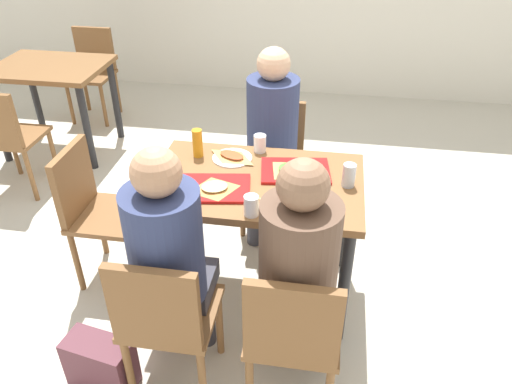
% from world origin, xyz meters
% --- Properties ---
extents(ground_plane, '(10.00, 10.00, 0.02)m').
position_xyz_m(ground_plane, '(0.00, 0.00, -0.01)').
color(ground_plane, beige).
extents(main_table, '(1.10, 0.72, 0.76)m').
position_xyz_m(main_table, '(0.00, 0.00, 0.65)').
color(main_table, brown).
rests_on(main_table, ground_plane).
extents(chair_near_left, '(0.40, 0.40, 0.85)m').
position_xyz_m(chair_near_left, '(-0.28, -0.74, 0.50)').
color(chair_near_left, brown).
rests_on(chair_near_left, ground_plane).
extents(chair_near_right, '(0.40, 0.40, 0.85)m').
position_xyz_m(chair_near_right, '(0.28, -0.74, 0.50)').
color(chair_near_right, brown).
rests_on(chair_near_right, ground_plane).
extents(chair_far_side, '(0.40, 0.40, 0.85)m').
position_xyz_m(chair_far_side, '(0.00, 0.74, 0.50)').
color(chair_far_side, brown).
rests_on(chair_far_side, ground_plane).
extents(chair_left_end, '(0.40, 0.40, 0.85)m').
position_xyz_m(chair_left_end, '(-0.93, 0.00, 0.50)').
color(chair_left_end, brown).
rests_on(chair_left_end, ground_plane).
extents(person_in_red, '(0.32, 0.42, 1.26)m').
position_xyz_m(person_in_red, '(-0.28, -0.60, 0.74)').
color(person_in_red, '#383842').
rests_on(person_in_red, ground_plane).
extents(person_in_brown_jacket, '(0.32, 0.42, 1.26)m').
position_xyz_m(person_in_brown_jacket, '(0.28, -0.60, 0.74)').
color(person_in_brown_jacket, '#383842').
rests_on(person_in_brown_jacket, ground_plane).
extents(person_far_side, '(0.32, 0.42, 1.26)m').
position_xyz_m(person_far_side, '(-0.00, 0.60, 0.74)').
color(person_far_side, '#383842').
rests_on(person_far_side, ground_plane).
extents(tray_red_near, '(0.39, 0.31, 0.02)m').
position_xyz_m(tray_red_near, '(-0.19, -0.13, 0.77)').
color(tray_red_near, '#B21414').
rests_on(tray_red_near, main_table).
extents(tray_red_far, '(0.39, 0.31, 0.02)m').
position_xyz_m(tray_red_far, '(0.19, 0.11, 0.77)').
color(tray_red_far, '#B21414').
rests_on(tray_red_far, main_table).
extents(paper_plate_center, '(0.22, 0.22, 0.01)m').
position_xyz_m(paper_plate_center, '(-0.17, 0.20, 0.77)').
color(paper_plate_center, white).
rests_on(paper_plate_center, main_table).
extents(paper_plate_near_edge, '(0.22, 0.22, 0.01)m').
position_xyz_m(paper_plate_near_edge, '(0.17, -0.20, 0.77)').
color(paper_plate_near_edge, white).
rests_on(paper_plate_near_edge, main_table).
extents(pizza_slice_a, '(0.23, 0.22, 0.02)m').
position_xyz_m(pizza_slice_a, '(-0.18, -0.14, 0.79)').
color(pizza_slice_a, '#C68C47').
rests_on(pizza_slice_a, tray_red_near).
extents(pizza_slice_b, '(0.25, 0.25, 0.02)m').
position_xyz_m(pizza_slice_b, '(0.17, 0.09, 0.79)').
color(pizza_slice_b, tan).
rests_on(pizza_slice_b, tray_red_far).
extents(pizza_slice_c, '(0.25, 0.21, 0.02)m').
position_xyz_m(pizza_slice_c, '(-0.17, 0.20, 0.78)').
color(pizza_slice_c, tan).
rests_on(pizza_slice_c, paper_plate_center).
extents(pizza_slice_d, '(0.19, 0.22, 0.02)m').
position_xyz_m(pizza_slice_d, '(0.16, -0.20, 0.78)').
color(pizza_slice_d, '#DBAD60').
rests_on(pizza_slice_d, paper_plate_near_edge).
extents(plastic_cup_a, '(0.07, 0.07, 0.10)m').
position_xyz_m(plastic_cup_a, '(-0.03, 0.31, 0.81)').
color(plastic_cup_a, white).
rests_on(plastic_cup_a, main_table).
extents(plastic_cup_b, '(0.07, 0.07, 0.10)m').
position_xyz_m(plastic_cup_b, '(0.03, -0.31, 0.81)').
color(plastic_cup_b, white).
rests_on(plastic_cup_b, main_table).
extents(soda_can, '(0.07, 0.07, 0.12)m').
position_xyz_m(soda_can, '(0.47, 0.02, 0.82)').
color(soda_can, '#B7BCC6').
rests_on(soda_can, main_table).
extents(condiment_bottle, '(0.06, 0.06, 0.16)m').
position_xyz_m(condiment_bottle, '(-0.36, 0.20, 0.84)').
color(condiment_bottle, orange).
rests_on(condiment_bottle, main_table).
extents(foil_bundle, '(0.10, 0.10, 0.10)m').
position_xyz_m(foil_bundle, '(-0.47, -0.02, 0.81)').
color(foil_bundle, silver).
rests_on(foil_bundle, main_table).
extents(handbag, '(0.34, 0.21, 0.28)m').
position_xyz_m(handbag, '(-0.63, -0.76, 0.14)').
color(handbag, '#592D38').
rests_on(handbag, ground_plane).
extents(background_table, '(0.90, 0.70, 0.76)m').
position_xyz_m(background_table, '(-1.96, 1.49, 0.63)').
color(background_table, brown).
rests_on(background_table, ground_plane).
extents(background_chair_near, '(0.40, 0.40, 0.85)m').
position_xyz_m(background_chair_near, '(-1.96, 0.75, 0.50)').
color(background_chair_near, brown).
rests_on(background_chair_near, ground_plane).
extents(background_chair_far, '(0.40, 0.40, 0.85)m').
position_xyz_m(background_chair_far, '(-1.96, 2.22, 0.50)').
color(background_chair_far, brown).
rests_on(background_chair_far, ground_plane).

